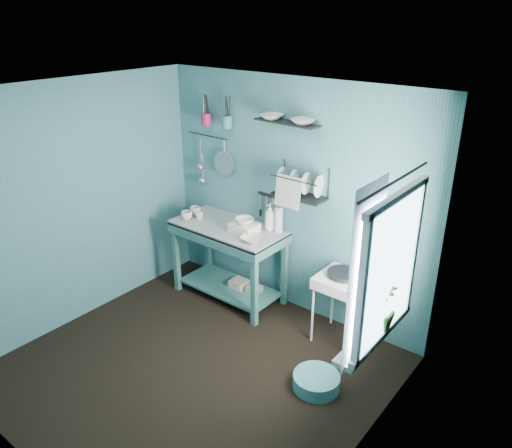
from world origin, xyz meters
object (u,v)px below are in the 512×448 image
Objects in this scene: mug_right at (195,211)px; utensil_cup_magenta at (206,119)px; mug_left at (187,216)px; mug_mid at (199,215)px; soap_bottle at (270,217)px; dish_rack at (300,182)px; colander at (224,163)px; water_bottle at (278,219)px; work_counter at (229,262)px; frying_pan at (343,273)px; utensil_cup_teal at (227,122)px; storage_tin_large at (239,289)px; storage_tin_small at (254,294)px; potted_plant at (379,306)px; floor_basin at (316,381)px; wash_tub at (244,228)px; hotplate_stand at (340,308)px.

utensil_cup_magenta is at bearing 91.60° from mug_right.
mug_left is 1.23× the size of mug_mid.
soap_bottle is 1.30m from utensil_cup_magenta.
mug_right is at bearing -172.68° from dish_rack.
colander is (0.22, 0.03, -0.47)m from utensil_cup_magenta.
mug_mid is 0.85m from soap_bottle.
water_bottle is 0.51× the size of dish_rack.
work_counter is 10.26× the size of mug_left.
mug_left is at bearing -158.20° from soap_bottle.
utensil_cup_magenta is (-1.91, 0.18, 1.20)m from frying_pan.
colander reaches higher than mug_right.
frying_pan is 2.31× the size of utensil_cup_magenta.
mug_right is at bearing -167.74° from soap_bottle.
dish_rack is 4.23× the size of utensil_cup_teal.
water_bottle is (1.00, 0.38, 0.09)m from mug_left.
water_bottle is 1.27× the size of storage_tin_large.
mug_left is 1.17m from storage_tin_small.
mug_right is 1.10m from utensil_cup_teal.
soap_bottle is 0.67× the size of potted_plant.
floor_basin is at bearing -17.16° from mug_mid.
potted_plant reaches higher than mug_mid.
storage_tin_large is at bearing -154.89° from soap_bottle.
water_bottle is 0.55m from dish_rack.
mug_left is 1.00× the size of mug_right.
mug_mid is at bearing -105.32° from colander.
potted_plant reaches higher than storage_tin_small.
mug_right is 0.44× the size of wash_tub.
storage_tin_small is at bearing -11.78° from utensil_cup_magenta.
mug_mid is 0.50× the size of storage_tin_small.
storage_tin_large is at bearing 12.91° from mug_mid.
work_counter is 0.63m from mug_mid.
colander is (-1.69, 0.21, 1.12)m from hotplate_stand.
floor_basin is at bearing -17.73° from mug_right.
colander is at bearing 174.29° from dish_rack.
hotplate_stand is at bearing -7.12° from colander.
potted_plant reaches higher than work_counter.
work_counter is 1.61m from utensil_cup_magenta.
frying_pan is at bearing 4.37° from wash_tub.
wash_tub is 0.93× the size of frying_pan.
floor_basin is at bearing -23.57° from utensil_cup_magenta.
dish_rack is at bearing 13.69° from storage_tin_small.
mug_left is at bearing -82.87° from mug_right.
mug_right is 2.69m from potted_plant.
soap_bottle is at bearing 172.30° from frying_pan.
mug_left is 0.16m from mug_right.
colander is at bearing 173.68° from soap_bottle.
utensil_cup_teal is 0.59× the size of storage_tin_large.
water_bottle is 0.39× the size of hotplate_stand.
wash_tub is (0.75, -0.02, 0.00)m from mug_right.
mug_left is at bearing -173.09° from frying_pan.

